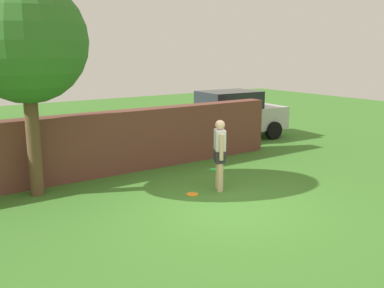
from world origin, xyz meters
name	(u,v)px	position (x,y,z in m)	size (l,w,h in m)	color
ground_plane	(224,208)	(0.00, 0.00, 0.00)	(40.00, 40.00, 0.00)	#3D7528
brick_wall	(85,146)	(-1.50, 3.62, 0.80)	(11.42, 0.50, 1.61)	brown
tree	(26,43)	(-2.88, 3.00, 3.29)	(2.57, 2.57, 4.60)	brown
person	(220,152)	(0.63, 0.96, 0.90)	(0.37, 0.48, 1.62)	beige
car	(229,115)	(4.48, 5.32, 0.86)	(4.29, 2.11, 1.72)	#B7B7BC
frisbee_orange	(192,194)	(-0.07, 1.04, 0.01)	(0.27, 0.27, 0.02)	orange
frisbee_green	(215,170)	(1.55, 2.33, 0.01)	(0.27, 0.27, 0.02)	green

